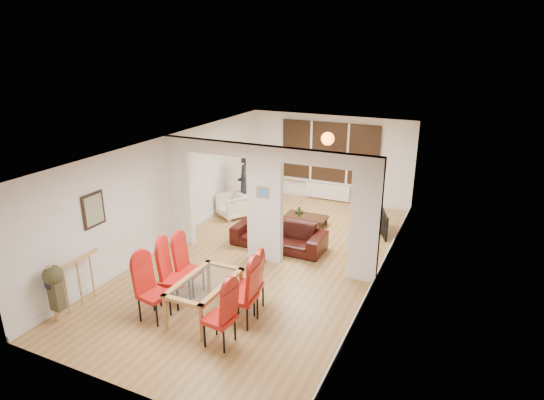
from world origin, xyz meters
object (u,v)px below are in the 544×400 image
Objects in this scene: dining_chair_ra at (219,314)px; person at (245,183)px; television at (379,222)px; dining_chair_lc at (189,267)px; dining_chair_la at (153,290)px; dining_chair_rc at (250,283)px; bowl at (299,212)px; dining_chair_rb at (242,293)px; dining_chair_lb at (174,276)px; armchair at (233,206)px; bottle at (299,211)px; sofa at (279,234)px; dining_table at (205,298)px; coffee_table at (306,220)px.

person is at bearing 119.78° from dining_chair_ra.
dining_chair_lc is at bearing 128.45° from television.
dining_chair_la reaches higher than dining_chair_rc.
bowl is at bearing 104.10° from dining_chair_ra.
dining_chair_rb reaches higher than dining_chair_ra.
dining_chair_lb is at bearing -173.63° from dining_chair_rc.
armchair reaches higher than bowl.
dining_chair_la is 5.35m from bowl.
dining_chair_lc is 5.09× the size of bowl.
dining_chair_lb is 4.26× the size of bottle.
dining_chair_la is 0.97× the size of dining_chair_lb.
sofa is (0.74, 3.07, -0.26)m from dining_chair_lb.
dining_chair_rb is (1.43, -0.01, 0.00)m from dining_chair_lb.
dining_table reaches higher than bowl.
bottle is (-0.75, 4.54, -0.19)m from dining_chair_rb.
dining_chair_la is at bearing -163.09° from dining_chair_rb.
dining_chair_la is 5.28m from coffee_table.
coffee_table is (0.83, 4.64, -0.45)m from dining_chair_lb.
dining_table is 0.75m from dining_chair_rb.
dining_chair_la is at bearing -95.76° from dining_chair_lc.
dining_chair_lc reaches higher than dining_chair_rc.
television is (1.34, 5.56, -0.23)m from dining_chair_ra.
dining_chair_rc reaches higher than dining_chair_ra.
dining_chair_rc reaches higher than bowl.
person is at bearing 88.69° from dining_chair_lb.
dining_chair_rb is at bearing -82.66° from coffee_table.
dining_chair_lb is 1.04× the size of coffee_table.
dining_chair_lb is at bearing 173.84° from dining_table.
dining_chair_ra is (0.66, -0.60, 0.21)m from dining_table.
person reaches higher than dining_chair_rb.
dining_chair_la is 5.02m from armchair.
dining_chair_ra reaches higher than television.
armchair is at bearing 77.68° from television.
dining_chair_la reaches higher than television.
dining_chair_la is 5.40m from person.
bowl is (-0.10, 0.22, -0.11)m from bottle.
bowl is at bearing 89.27° from dining_chair_rc.
coffee_table is (-1.89, -0.24, -0.18)m from television.
dining_chair_lb is at bearing -97.16° from dining_chair_lc.
dining_table is 1.25× the size of dining_chair_lb.
bowl is at bearing 96.34° from dining_chair_rb.
coffee_table is at bearing 101.69° from dining_chair_ra.
dining_chair_rc is (1.35, 0.42, -0.03)m from dining_chair_lb.
dining_chair_lb is at bearing 130.47° from television.
television reaches higher than bottle.
dining_chair_rc is 0.49× the size of sofa.
bottle is at bearing 92.44° from sofa.
dining_chair_ra is 0.94× the size of dining_chair_rb.
dining_chair_lc is 2.73m from sofa.
bowl is (-0.24, 0.12, 0.15)m from coffee_table.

